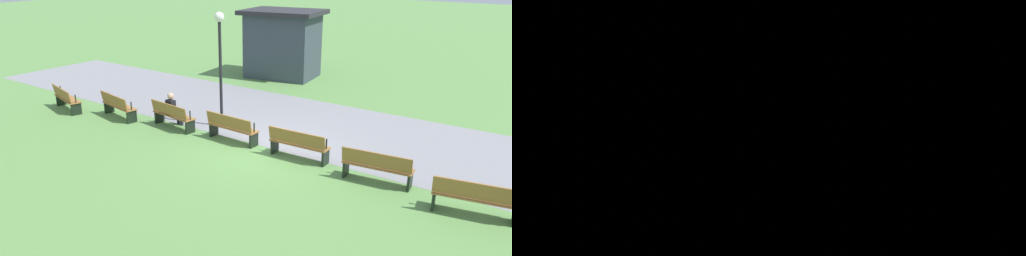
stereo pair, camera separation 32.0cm
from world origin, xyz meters
TOP-DOWN VIEW (x-y plane):
  - ground_plane at (0.00, 0.00)m, footprint 120.00×120.00m
  - path_paving at (0.00, 2.83)m, footprint 31.13×5.39m
  - bench_0 at (-8.30, -1.14)m, footprint 1.82×0.90m
  - bench_1 at (-5.96, -0.62)m, footprint 1.81×0.79m
  - bench_2 at (-3.59, -0.27)m, footprint 1.80×0.66m
  - bench_3 at (-1.20, -0.09)m, footprint 1.77×0.54m
  - bench_4 at (1.20, -0.09)m, footprint 1.77×0.54m
  - bench_5 at (3.59, -0.27)m, footprint 1.80×0.66m
  - bench_6 at (5.96, -0.62)m, footprint 1.81×0.79m
  - person_seated at (-3.69, -0.11)m, footprint 0.36×0.55m
  - lamp_post at (-2.39, 0.86)m, footprint 0.32×0.32m
  - kiosk at (-4.78, 8.32)m, footprint 4.01×3.32m

SIDE VIEW (x-z plane):
  - ground_plane at x=0.00m, z-range 0.00..0.00m
  - path_paving at x=0.00m, z-range 0.00..0.01m
  - bench_0 at x=-8.30m, z-range 0.03..0.92m
  - bench_1 at x=-5.96m, z-range 0.03..0.92m
  - bench_2 at x=-3.59m, z-range 0.03..0.92m
  - bench_3 at x=-1.20m, z-range 0.03..0.92m
  - bench_4 at x=1.20m, z-range 0.03..0.92m
  - bench_5 at x=3.59m, z-range 0.03..0.92m
  - bench_6 at x=5.96m, z-range 0.03..0.92m
  - person_seated at x=-3.69m, z-range 0.04..1.24m
  - kiosk at x=-4.78m, z-range 0.04..3.21m
  - lamp_post at x=-2.39m, z-range 0.76..4.57m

